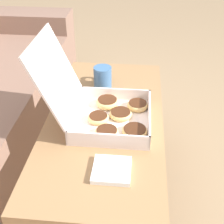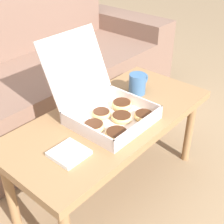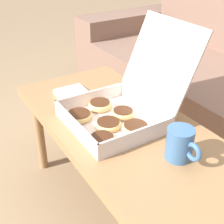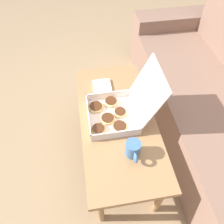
{
  "view_description": "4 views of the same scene",
  "coord_description": "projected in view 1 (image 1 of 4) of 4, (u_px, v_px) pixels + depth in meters",
  "views": [
    {
      "loc": [
        -1.09,
        -0.17,
        1.25
      ],
      "look_at": [
        -0.03,
        -0.06,
        0.52
      ],
      "focal_mm": 50.0,
      "sensor_mm": 36.0,
      "label": 1
    },
    {
      "loc": [
        -0.93,
        -0.84,
        1.28
      ],
      "look_at": [
        -0.03,
        -0.06,
        0.52
      ],
      "focal_mm": 50.0,
      "sensor_mm": 36.0,
      "label": 2
    },
    {
      "loc": [
        0.83,
        -0.6,
        1.12
      ],
      "look_at": [
        -0.03,
        -0.06,
        0.52
      ],
      "focal_mm": 50.0,
      "sensor_mm": 36.0,
      "label": 3
    },
    {
      "loc": [
        0.86,
        -0.21,
        1.64
      ],
      "look_at": [
        -0.03,
        -0.06,
        0.52
      ],
      "focal_mm": 35.0,
      "sensor_mm": 36.0,
      "label": 4
    }
  ],
  "objects": [
    {
      "name": "coffee_table",
      "position": [
        105.0,
        127.0,
        1.38
      ],
      "size": [
        1.08,
        0.5,
        0.47
      ],
      "color": "#997047",
      "rests_on": "ground_plane"
    },
    {
      "name": "napkin_stack",
      "position": [
        112.0,
        170.0,
        1.07
      ],
      "size": [
        0.13,
        0.13,
        0.02
      ],
      "color": "white",
      "rests_on": "coffee_table"
    },
    {
      "name": "coffee_mug",
      "position": [
        103.0,
        77.0,
        1.54
      ],
      "size": [
        0.14,
        0.09,
        0.11
      ],
      "color": "#3D6693",
      "rests_on": "coffee_table"
    },
    {
      "name": "pastry_box",
      "position": [
        104.0,
        109.0,
        1.3
      ],
      "size": [
        0.34,
        0.45,
        0.36
      ],
      "color": "silver",
      "rests_on": "coffee_table"
    },
    {
      "name": "ground_plane",
      "position": [
        100.0,
        191.0,
        1.62
      ],
      "size": [
        12.0,
        12.0,
        0.0
      ],
      "primitive_type": "plane",
      "color": "#937756"
    }
  ]
}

